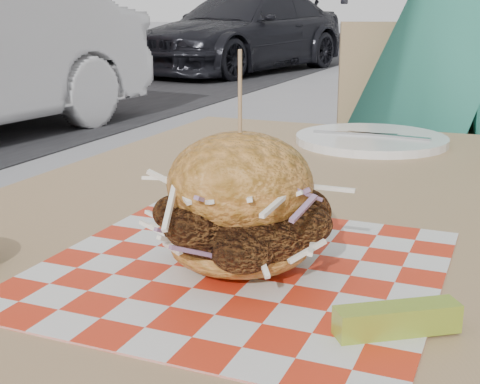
{
  "coord_description": "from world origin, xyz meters",
  "views": [
    {
      "loc": [
        0.45,
        -0.69,
        0.99
      ],
      "look_at": [
        0.22,
        -0.15,
        0.82
      ],
      "focal_mm": 50.0,
      "sensor_mm": 36.0,
      "label": 1
    }
  ],
  "objects_px": {
    "diner": "(474,31)",
    "patio_table": "(294,269)",
    "car_dark": "(244,32)",
    "patio_chair": "(396,182)",
    "sandwich": "(240,211)"
  },
  "relations": [
    {
      "from": "patio_chair",
      "to": "sandwich",
      "type": "relative_size",
      "value": 4.75
    },
    {
      "from": "car_dark",
      "to": "patio_table",
      "type": "relative_size",
      "value": 3.49
    },
    {
      "from": "diner",
      "to": "patio_table",
      "type": "relative_size",
      "value": 1.55
    },
    {
      "from": "diner",
      "to": "patio_chair",
      "type": "bearing_deg",
      "value": -12.37
    },
    {
      "from": "car_dark",
      "to": "patio_chair",
      "type": "xyz_separation_m",
      "value": [
        3.78,
        -8.18,
        -0.05
      ]
    },
    {
      "from": "patio_chair",
      "to": "sandwich",
      "type": "xyz_separation_m",
      "value": [
        0.04,
        -1.14,
        0.26
      ]
    },
    {
      "from": "diner",
      "to": "patio_chair",
      "type": "distance_m",
      "value": 0.41
    },
    {
      "from": "car_dark",
      "to": "patio_chair",
      "type": "distance_m",
      "value": 9.01
    },
    {
      "from": "diner",
      "to": "patio_chair",
      "type": "xyz_separation_m",
      "value": [
        -0.16,
        0.01,
        -0.38
      ]
    },
    {
      "from": "car_dark",
      "to": "patio_table",
      "type": "xyz_separation_m",
      "value": [
        3.81,
        -9.12,
        0.06
      ]
    },
    {
      "from": "diner",
      "to": "patio_table",
      "type": "distance_m",
      "value": 0.98
    },
    {
      "from": "car_dark",
      "to": "patio_table",
      "type": "height_order",
      "value": "car_dark"
    },
    {
      "from": "diner",
      "to": "patio_chair",
      "type": "relative_size",
      "value": 1.96
    },
    {
      "from": "sandwich",
      "to": "patio_table",
      "type": "bearing_deg",
      "value": 93.37
    },
    {
      "from": "patio_table",
      "to": "sandwich",
      "type": "relative_size",
      "value": 6.01
    }
  ]
}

